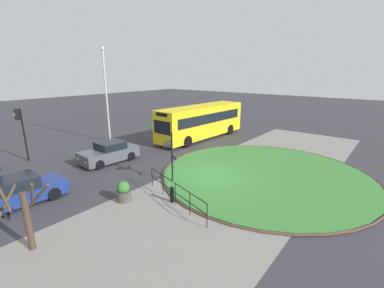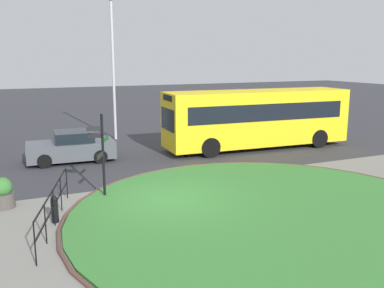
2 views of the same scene
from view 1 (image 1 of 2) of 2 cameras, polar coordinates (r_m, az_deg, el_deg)
ground at (r=16.32m, az=3.87°, el=-7.13°), size 120.00×120.00×0.00m
sidewalk_paving at (r=15.40m, az=9.84°, el=-8.75°), size 32.00×8.13×0.02m
grass_island at (r=17.19m, az=15.52°, el=-6.31°), size 12.65×12.65×0.10m
grass_kerb_ring at (r=17.19m, az=15.52°, el=-6.30°), size 12.96×12.96×0.11m
signpost_directional at (r=15.04m, az=-4.50°, el=-2.27°), size 0.90×1.30×2.99m
bollard_foreground at (r=13.18m, az=-4.38°, el=-10.85°), size 0.21×0.21×0.85m
railing_grass_edge at (r=12.87m, az=-3.67°, el=-10.10°), size 1.42×4.81×1.12m
bus_yellow at (r=25.20m, az=2.08°, el=5.03°), size 10.27×2.90×3.13m
car_near_lane at (r=15.44m, az=-33.62°, el=-8.63°), size 4.16×1.99×1.39m
car_far_lane at (r=19.62m, az=-17.60°, el=-1.82°), size 4.10×2.11×1.45m
traffic_light_far at (r=21.96m, az=-33.41°, el=3.81°), size 0.49×0.31×3.80m
lamppost_tall at (r=24.65m, az=-18.21°, el=10.50°), size 0.32×0.32×8.29m
planter_near_signpost at (r=13.71m, az=-14.74°, el=-10.07°), size 0.74×0.74×1.04m
street_tree_bare at (r=11.22m, az=-32.50°, el=-12.76°), size 1.63×1.41×2.66m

